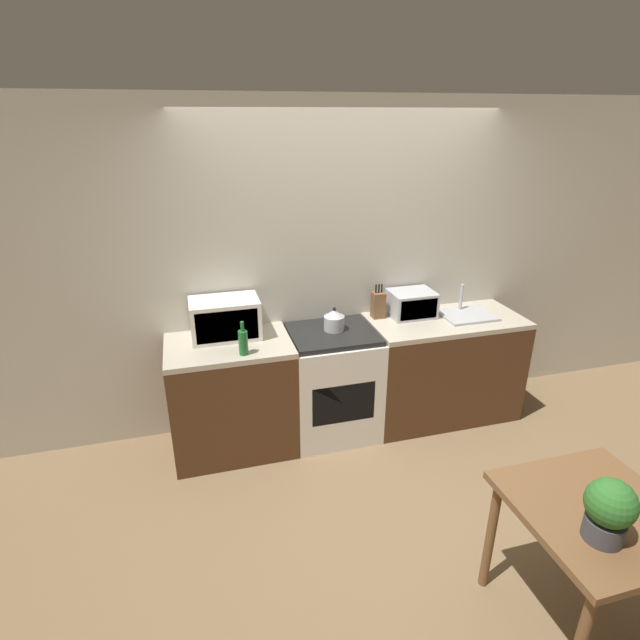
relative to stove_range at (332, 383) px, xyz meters
The scene contains 13 objects.
ground_plane 0.98m from the stove_range, 78.31° to the right, with size 16.00×16.00×0.00m, color brown.
wall_back 0.94m from the stove_range, 62.71° to the left, with size 10.00×0.06×2.60m.
counter_left_run 0.80m from the stove_range, behind, with size 0.92×0.62×0.90m.
counter_right_run 0.98m from the stove_range, ahead, with size 1.27×0.62×0.90m.
stove_range is the anchor object (origin of this frame).
kettle 0.54m from the stove_range, 56.23° to the left, with size 0.16×0.16×0.19m.
microwave 1.01m from the stove_range, behind, with size 0.51×0.32×0.30m.
bottle 0.92m from the stove_range, 163.64° to the right, with size 0.07×0.07×0.25m.
knife_block 0.74m from the stove_range, 22.59° to the left, with size 0.10×0.10×0.28m.
toaster_oven 0.92m from the stove_range, 11.21° to the left, with size 0.36×0.29×0.21m.
sink_basin 1.26m from the stove_range, ahead, with size 0.43×0.34×0.24m.
dining_table 2.11m from the stove_range, 70.25° to the right, with size 0.75×0.77×0.75m.
potted_plant 2.24m from the stove_range, 74.60° to the right, with size 0.21×0.21×0.30m.
Camera 1 is at (-1.21, -2.52, 2.46)m, focal length 28.00 mm.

